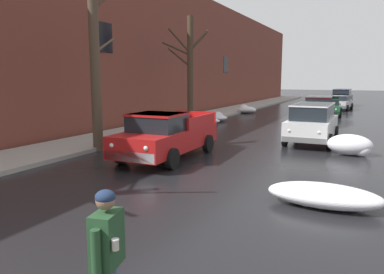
# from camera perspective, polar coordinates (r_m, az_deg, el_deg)

# --- Properties ---
(left_sidewalk_slab) EXTENTS (3.04, 80.00, 0.16)m
(left_sidewalk_slab) POSITION_cam_1_polar(r_m,az_deg,el_deg) (23.65, -3.97, 1.86)
(left_sidewalk_slab) COLOR gray
(left_sidewalk_slab) RESTS_ON ground
(brick_townhouse_facade) EXTENTS (0.63, 80.00, 9.82)m
(brick_townhouse_facade) POSITION_cam_1_polar(r_m,az_deg,el_deg) (24.61, -8.29, 13.34)
(brick_townhouse_facade) COLOR brown
(brick_townhouse_facade) RESTS_ON ground
(snow_bank_near_corner_left) EXTENTS (2.13, 1.47, 0.66)m
(snow_bank_near_corner_left) POSITION_cam_1_polar(r_m,az_deg,el_deg) (26.39, 3.33, 3.00)
(snow_bank_near_corner_left) COLOR white
(snow_bank_near_corner_left) RESTS_ON ground
(snow_bank_along_left_kerb) EXTENTS (1.69, 1.03, 0.82)m
(snow_bank_along_left_kerb) POSITION_cam_1_polar(r_m,az_deg,el_deg) (15.92, 23.24, -1.21)
(snow_bank_along_left_kerb) COLOR white
(snow_bank_along_left_kerb) RESTS_ON ground
(snow_bank_mid_block_left) EXTENTS (2.87, 1.04, 0.70)m
(snow_bank_mid_block_left) POSITION_cam_1_polar(r_m,az_deg,el_deg) (24.77, 1.02, 2.67)
(snow_bank_mid_block_left) COLOR white
(snow_bank_mid_block_left) RESTS_ON ground
(snow_bank_near_corner_right) EXTENTS (2.62, 1.12, 0.55)m
(snow_bank_near_corner_right) POSITION_cam_1_polar(r_m,az_deg,el_deg) (9.37, 19.30, -8.44)
(snow_bank_near_corner_right) COLOR white
(snow_bank_near_corner_right) RESTS_ON ground
(snow_bank_along_right_kerb) EXTENTS (1.68, 1.06, 0.75)m
(snow_bank_along_right_kerb) POSITION_cam_1_polar(r_m,az_deg,el_deg) (32.62, 8.18, 4.17)
(snow_bank_along_right_kerb) COLOR white
(snow_bank_along_right_kerb) RESTS_ON ground
(bare_tree_second_along_sidewalk) EXTENTS (1.83, 2.06, 6.97)m
(bare_tree_second_along_sidewalk) POSITION_cam_1_polar(r_m,az_deg,el_deg) (15.91, -14.51, 10.83)
(bare_tree_second_along_sidewalk) COLOR #4C3D2D
(bare_tree_second_along_sidewalk) RESTS_ON ground
(bare_tree_mid_block) EXTENTS (2.63, 1.67, 6.70)m
(bare_tree_mid_block) POSITION_cam_1_polar(r_m,az_deg,el_deg) (23.24, -0.38, 10.36)
(bare_tree_mid_block) COLOR #423323
(bare_tree_mid_block) RESTS_ON ground
(pickup_truck_red_approaching_near_lane) EXTENTS (2.32, 5.37, 1.76)m
(pickup_truck_red_approaching_near_lane) POSITION_cam_1_polar(r_m,az_deg,el_deg) (14.00, -3.96, 0.28)
(pickup_truck_red_approaching_near_lane) COLOR red
(pickup_truck_red_approaching_near_lane) RESTS_ON ground
(suv_white_parked_kerbside_close) EXTENTS (2.06, 4.67, 1.82)m
(suv_white_parked_kerbside_close) POSITION_cam_1_polar(r_m,az_deg,el_deg) (18.27, 17.88, 2.24)
(suv_white_parked_kerbside_close) COLOR silver
(suv_white_parked_kerbside_close) RESTS_ON ground
(suv_maroon_parked_kerbside_mid) EXTENTS (2.22, 4.58, 1.82)m
(suv_maroon_parked_kerbside_mid) POSITION_cam_1_polar(r_m,az_deg,el_deg) (26.16, 18.77, 4.09)
(suv_maroon_parked_kerbside_mid) COLOR maroon
(suv_maroon_parked_kerbside_mid) RESTS_ON ground
(sedan_green_parked_far_down_block) EXTENTS (2.04, 4.26, 1.42)m
(sedan_green_parked_far_down_block) POSITION_cam_1_polar(r_m,az_deg,el_deg) (32.06, 20.25, 4.40)
(sedan_green_parked_far_down_block) COLOR #1E5633
(sedan_green_parked_far_down_block) RESTS_ON ground
(sedan_silver_queued_behind_truck) EXTENTS (2.28, 4.22, 1.42)m
(sedan_silver_queued_behind_truck) POSITION_cam_1_polar(r_m,az_deg,el_deg) (38.23, 21.61, 4.97)
(sedan_silver_queued_behind_truck) COLOR #B7B7BC
(sedan_silver_queued_behind_truck) RESTS_ON ground
(suv_darkblue_at_far_intersection) EXTENTS (2.19, 4.76, 1.82)m
(suv_darkblue_at_far_intersection) POSITION_cam_1_polar(r_m,az_deg,el_deg) (44.29, 21.88, 5.73)
(suv_darkblue_at_far_intersection) COLOR navy
(suv_darkblue_at_far_intersection) RESTS_ON ground
(pedestrian_with_coffee) EXTENTS (0.43, 0.64, 1.76)m
(pedestrian_with_coffee) POSITION_cam_1_polar(r_m,az_deg,el_deg) (4.57, -12.78, -16.61)
(pedestrian_with_coffee) COLOR slate
(pedestrian_with_coffee) RESTS_ON ground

